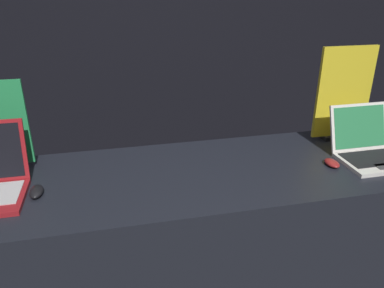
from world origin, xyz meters
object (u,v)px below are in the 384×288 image
at_px(laptop_back, 368,148).
at_px(mouse_front, 36,192).
at_px(mouse_back, 332,163).
at_px(promo_stand_back, 343,96).

bearing_deg(laptop_back, mouse_front, -179.82).
distance_m(laptop_back, mouse_back, 0.23).
xyz_separation_m(mouse_back, promo_stand_back, (0.22, 0.31, 0.24)).
xyz_separation_m(mouse_front, promo_stand_back, (1.62, 0.28, 0.24)).
distance_m(mouse_front, laptop_back, 1.62).
relative_size(laptop_back, mouse_back, 3.39).
xyz_separation_m(laptop_back, promo_stand_back, (0.00, 0.28, 0.20)).
xyz_separation_m(mouse_front, laptop_back, (1.62, 0.01, 0.04)).
height_order(mouse_back, promo_stand_back, promo_stand_back).
xyz_separation_m(laptop_back, mouse_back, (-0.22, -0.04, -0.05)).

